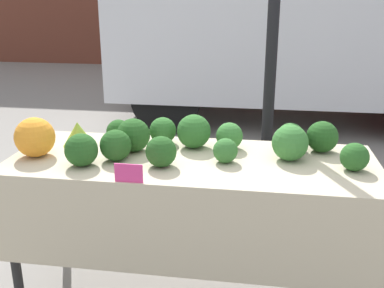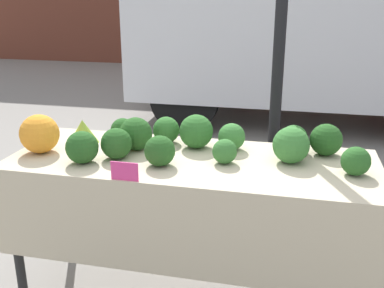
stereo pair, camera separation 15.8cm
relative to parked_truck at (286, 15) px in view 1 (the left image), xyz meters
The scene contains 19 objects.
tent_pole 3.18m from the parked_truck, 93.87° to the right, with size 0.07×0.07×2.71m.
parked_truck is the anchor object (origin of this frame).
market_table 3.93m from the parked_truck, 98.95° to the right, with size 1.89×0.71×0.81m.
orange_cauliflower 4.12m from the parked_truck, 110.17° to the right, with size 0.21×0.21×0.21m.
romanesco_head 3.89m from the parked_truck, 109.08° to the right, with size 0.17×0.17×0.14m.
broccoli_head_0 3.66m from the parked_truck, 102.79° to the right, with size 0.15×0.15×0.15m.
broccoli_head_1 3.84m from the parked_truck, 87.11° to the right, with size 0.14×0.14×0.14m.
broccoli_head_2 3.63m from the parked_truck, 96.77° to the right, with size 0.15×0.15×0.15m.
broccoli_head_3 3.99m from the parked_truck, 100.70° to the right, with size 0.15×0.15×0.15m.
broccoli_head_4 3.58m from the parked_truck, 88.88° to the right, with size 0.17×0.17×0.17m.
broccoli_head_5 3.99m from the parked_truck, 104.34° to the right, with size 0.16×0.16×0.16m.
broccoli_head_6 3.84m from the parked_truck, 104.15° to the right, with size 0.18×0.18×0.18m.
broccoli_head_7 3.67m from the parked_truck, 99.80° to the right, with size 0.19×0.19×0.19m.
broccoli_head_8 3.73m from the parked_truck, 91.66° to the right, with size 0.19×0.19×0.19m.
broccoli_head_9 3.84m from the parked_truck, 96.46° to the right, with size 0.13×0.13×0.13m.
broccoli_head_10 3.76m from the parked_truck, 106.31° to the right, with size 0.14×0.14×0.14m.
broccoli_head_11 3.58m from the parked_truck, 91.55° to the right, with size 0.15×0.15×0.15m.
broccoli_head_12 4.13m from the parked_truck, 105.92° to the right, with size 0.16×0.16×0.16m.
price_sign 4.22m from the parked_truck, 101.53° to the right, with size 0.13×0.01×0.09m.
Camera 1 is at (0.33, -2.15, 1.62)m, focal length 42.00 mm.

